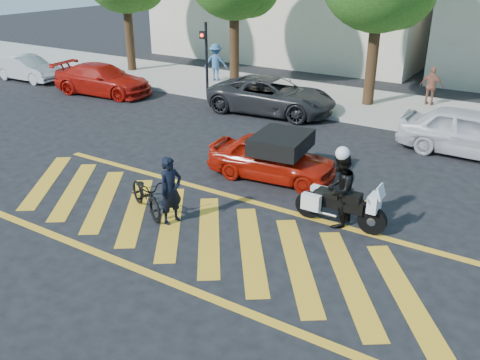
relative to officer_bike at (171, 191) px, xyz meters
The scene contains 15 objects.
ground 0.98m from the officer_bike, ahead, with size 90.00×90.00×0.00m, color black.
sidewalk 12.03m from the officer_bike, 87.37° to the left, with size 60.00×5.00×0.15m, color #9E998E.
crosswalk 0.95m from the officer_bike, ahead, with size 12.33×4.00×0.01m.
signal_pole 11.46m from the officer_bike, 121.44° to the left, with size 0.28×0.43×3.20m.
officer_bike is the anchor object (origin of this frame).
bicycle 0.90m from the officer_bike, behind, with size 0.62×1.77×0.93m, color black.
police_motorcycle 3.85m from the officer_bike, 30.05° to the left, with size 2.18×0.69×0.96m.
officer_moto 3.83m from the officer_bike, 30.16° to the left, with size 0.86×0.67×1.77m, color black.
red_convertible 3.57m from the officer_bike, 78.14° to the left, with size 1.43×3.57×1.21m, color #A91507.
parked_far_left 17.30m from the officer_bike, 153.23° to the left, with size 1.29×3.70×1.22m, color #A0A3A8.
parked_left 12.88m from the officer_bike, 142.75° to the left, with size 1.87×4.60×1.34m, color #AA120A.
parked_mid_left 9.50m from the officer_bike, 104.65° to the left, with size 2.31×5.00×1.39m, color black.
parked_mid_right 9.74m from the officer_bike, 58.77° to the left, with size 1.73×4.29×1.46m, color silver.
pedestrian_left 14.22m from the officer_bike, 120.39° to the left, with size 1.13×0.65×1.75m, color #39679D.
pedestrian_right 13.47m from the officer_bike, 78.34° to the left, with size 0.90×0.37×1.54m, color #9E5D48.
Camera 1 is at (6.35, -8.04, 5.70)m, focal length 38.00 mm.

